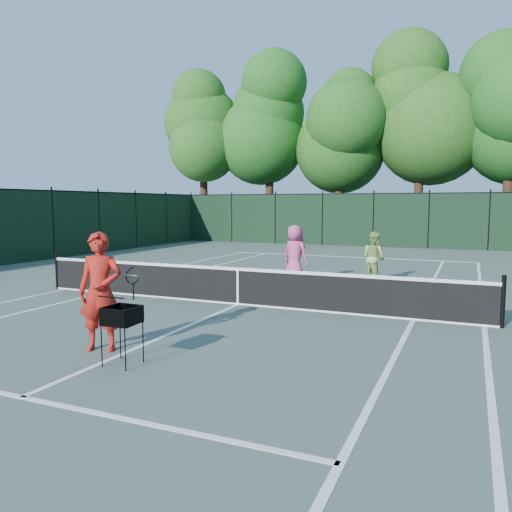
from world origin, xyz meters
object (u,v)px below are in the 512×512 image
at_px(coach, 100,292).
at_px(ball_hopper, 122,316).
at_px(player_pink, 295,255).
at_px(player_green, 374,257).

xyz_separation_m(coach, ball_hopper, (0.82, -0.49, -0.24)).
height_order(player_pink, player_green, player_pink).
relative_size(player_green, ball_hopper, 1.76).
bearing_deg(player_green, player_pink, 61.41).
distance_m(player_pink, player_green, 2.46).
xyz_separation_m(player_pink, player_green, (2.18, 1.14, -0.11)).
bearing_deg(player_pink, ball_hopper, 111.23).
xyz_separation_m(player_green, ball_hopper, (-2.08, -9.51, -0.04)).
distance_m(coach, player_pink, 7.92).
height_order(player_green, ball_hopper, player_green).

